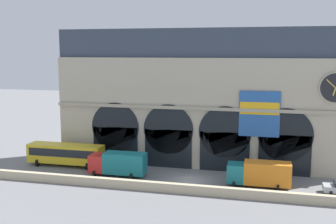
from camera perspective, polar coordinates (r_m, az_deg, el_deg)
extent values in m
plane|color=slate|center=(51.84, 3.02, -9.65)|extent=(200.00, 200.00, 0.00)
cube|color=#BCAD8C|center=(47.22, 1.95, -10.81)|extent=(90.00, 0.70, 1.10)
cube|color=#B2A891|center=(57.35, 4.46, 0.02)|extent=(40.81, 5.21, 15.34)
cube|color=#333D4C|center=(56.99, 4.63, 9.72)|extent=(40.81, 4.61, 3.99)
cube|color=black|center=(58.79, -7.46, -4.73)|extent=(6.71, 0.20, 5.44)
cylinder|color=black|center=(58.21, -7.51, -2.12)|extent=(7.06, 0.20, 7.06)
cube|color=black|center=(56.52, 0.03, -5.20)|extent=(6.71, 0.20, 5.44)
cylinder|color=black|center=(55.92, 0.03, -2.49)|extent=(7.06, 0.20, 7.06)
cube|color=black|center=(55.28, 8.00, -5.61)|extent=(6.71, 0.20, 5.44)
cylinder|color=black|center=(54.67, 8.07, -2.84)|extent=(7.06, 0.20, 7.06)
cube|color=black|center=(55.14, 16.19, -5.91)|extent=(6.71, 0.20, 5.44)
cylinder|color=black|center=(54.53, 16.31, -3.15)|extent=(7.06, 0.20, 7.06)
cylinder|color=#B2A891|center=(54.15, 22.67, 3.19)|extent=(3.93, 0.25, 3.93)
cylinder|color=black|center=(54.03, 22.69, 3.18)|extent=(3.64, 0.06, 3.64)
cube|color=gold|center=(53.99, 22.53, 2.66)|extent=(0.41, 0.04, 1.01)
cube|color=gold|center=(53.82, 22.13, 3.75)|extent=(1.22, 0.04, 1.13)
cube|color=#2659A5|center=(53.87, 12.82, -0.29)|extent=(5.26, 0.12, 6.02)
cube|color=yellow|center=(53.68, 12.85, 0.49)|extent=(5.05, 0.04, 1.63)
cube|color=#A49A85|center=(54.53, 4.02, 0.53)|extent=(40.81, 0.50, 0.44)
cube|color=gold|center=(59.33, -14.31, -5.72)|extent=(11.00, 2.50, 2.60)
cube|color=black|center=(58.16, -14.90, -5.68)|extent=(10.12, 0.04, 1.10)
cylinder|color=black|center=(60.59, -18.01, -6.85)|extent=(0.28, 1.00, 1.00)
cylinder|color=black|center=(62.44, -16.93, -6.34)|extent=(0.28, 1.00, 1.00)
cylinder|color=black|center=(57.03, -11.33, -7.56)|extent=(0.28, 1.00, 1.00)
cylinder|color=black|center=(59.00, -10.41, -6.98)|extent=(0.28, 1.00, 1.00)
cube|color=red|center=(54.53, -9.87, -7.11)|extent=(2.00, 2.30, 2.30)
cube|color=#19727A|center=(53.14, -6.13, -7.23)|extent=(5.50, 2.30, 2.70)
cylinder|color=black|center=(53.98, -10.38, -8.56)|extent=(0.28, 0.84, 0.84)
cylinder|color=black|center=(55.80, -9.51, -7.96)|extent=(0.28, 0.84, 0.84)
cylinder|color=black|center=(52.20, -5.18, -9.06)|extent=(0.28, 0.84, 0.84)
cylinder|color=black|center=(54.07, -4.47, -8.41)|extent=(0.28, 0.84, 0.84)
cube|color=#19727A|center=(50.25, 9.58, -8.48)|extent=(2.00, 2.30, 2.30)
cube|color=orange|center=(50.11, 13.91, -8.43)|extent=(5.50, 2.30, 2.70)
cylinder|color=black|center=(49.63, 9.34, -10.09)|extent=(0.28, 0.84, 0.84)
cylinder|color=black|center=(51.59, 9.52, -9.36)|extent=(0.28, 0.84, 0.84)
cylinder|color=black|center=(49.58, 15.33, -10.32)|extent=(0.28, 0.84, 0.84)
cylinder|color=black|center=(51.54, 15.26, -9.57)|extent=(0.28, 0.84, 0.84)
cylinder|color=black|center=(50.03, 22.09, -10.63)|extent=(0.28, 0.60, 0.60)
cylinder|color=black|center=(51.54, 21.83, -10.05)|extent=(0.28, 0.60, 0.60)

